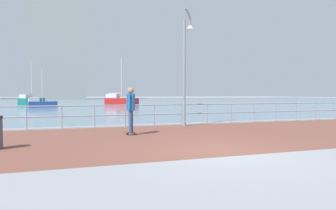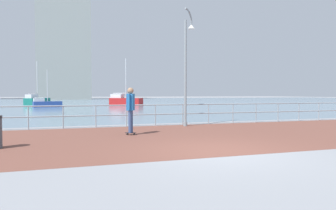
{
  "view_description": "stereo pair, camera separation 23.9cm",
  "coord_description": "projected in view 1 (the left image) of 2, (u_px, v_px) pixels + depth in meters",
  "views": [
    {
      "loc": [
        -3.95,
        -7.12,
        1.54
      ],
      "look_at": [
        -0.2,
        4.03,
        1.1
      ],
      "focal_mm": 32.03,
      "sensor_mm": 36.0,
      "label": 1
    },
    {
      "loc": [
        -3.72,
        -7.19,
        1.54
      ],
      "look_at": [
        -0.2,
        4.03,
        1.1
      ],
      "focal_mm": 32.03,
      "sensor_mm": 36.0,
      "label": 2
    }
  ],
  "objects": [
    {
      "name": "tower_glass",
      "position": [
        59.0,
        46.0,
        83.03
      ],
      "size": [
        13.6,
        14.75,
        31.11
      ],
      "color": "#939993",
      "rests_on": "ground"
    },
    {
      "name": "waterfront_railing",
      "position": [
        154.0,
        111.0,
        14.39
      ],
      "size": [
        25.25,
        0.06,
        1.04
      ],
      "color": "#8C99A3",
      "rests_on": "ground"
    },
    {
      "name": "skateboarder",
      "position": [
        131.0,
        106.0,
        11.14
      ],
      "size": [
        0.41,
        0.54,
        1.77
      ],
      "color": "black",
      "rests_on": "ground"
    },
    {
      "name": "sailboat_red",
      "position": [
        31.0,
        101.0,
        41.51
      ],
      "size": [
        3.18,
        4.47,
        6.1
      ],
      "color": "#197266",
      "rests_on": "ground"
    },
    {
      "name": "lamppost",
      "position": [
        186.0,
        61.0,
        14.28
      ],
      "size": [
        0.71,
        0.61,
        5.6
      ],
      "color": "gray",
      "rests_on": "ground"
    },
    {
      "name": "sailboat_navy",
      "position": [
        41.0,
        104.0,
        34.08
      ],
      "size": [
        3.22,
        1.74,
        4.32
      ],
      "color": "#284799",
      "rests_on": "ground"
    },
    {
      "name": "harbor_water",
      "position": [
        89.0,
        102.0,
        57.04
      ],
      "size": [
        180.0,
        88.0,
        0.0
      ],
      "primitive_type": "cube",
      "color": "#6B899E",
      "rests_on": "ground"
    },
    {
      "name": "brick_paving",
      "position": [
        182.0,
        136.0,
        10.92
      ],
      "size": [
        28.0,
        7.38,
        0.01
      ],
      "primitive_type": "cube",
      "color": "brown",
      "rests_on": "ground"
    },
    {
      "name": "ground",
      "position": [
        95.0,
        104.0,
        45.95
      ],
      "size": [
        220.0,
        220.0,
        0.0
      ],
      "primitive_type": "plane",
      "color": "gray"
    },
    {
      "name": "sailboat_teal",
      "position": [
        121.0,
        101.0,
        40.28
      ],
      "size": [
        4.37,
        3.86,
        6.28
      ],
      "color": "#B21E1E",
      "rests_on": "ground"
    }
  ]
}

